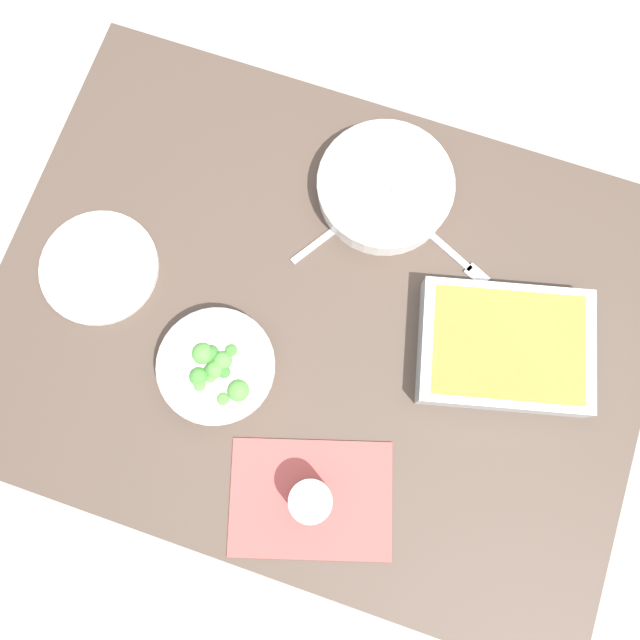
{
  "coord_description": "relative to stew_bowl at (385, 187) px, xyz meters",
  "views": [
    {
      "loc": [
        -0.08,
        0.24,
        1.91
      ],
      "look_at": [
        0.0,
        0.0,
        0.74
      ],
      "focal_mm": 36.62,
      "sensor_mm": 36.0,
      "label": 1
    }
  ],
  "objects": [
    {
      "name": "placemat",
      "position": [
        -0.05,
        0.58,
        -0.03
      ],
      "size": [
        0.33,
        0.27,
        0.0
      ],
      "primitive_type": "cube",
      "rotation": [
        0.0,
        0.0,
        0.3
      ],
      "color": "#B24C47",
      "rests_on": "dining_table"
    },
    {
      "name": "broccoli_bowl",
      "position": [
        0.18,
        0.42,
        -0.0
      ],
      "size": [
        0.21,
        0.21,
        0.07
      ],
      "color": "white",
      "rests_on": "dining_table"
    },
    {
      "name": "ground_plane",
      "position": [
        0.04,
        0.27,
        -0.77
      ],
      "size": [
        6.0,
        6.0,
        0.0
      ],
      "primitive_type": "plane",
      "color": "#B2A899"
    },
    {
      "name": "stew_bowl",
      "position": [
        0.0,
        0.0,
        0.0
      ],
      "size": [
        0.26,
        0.26,
        0.06
      ],
      "color": "white",
      "rests_on": "dining_table"
    },
    {
      "name": "side_plate",
      "position": [
        0.46,
        0.31,
        -0.03
      ],
      "size": [
        0.22,
        0.22,
        0.01
      ],
      "primitive_type": "cylinder",
      "color": "silver",
      "rests_on": "dining_table"
    },
    {
      "name": "drink_cup",
      "position": [
        -0.05,
        0.58,
        0.01
      ],
      "size": [
        0.07,
        0.07,
        0.08
      ],
      "color": "#B2BCC6",
      "rests_on": "dining_table"
    },
    {
      "name": "fork_on_table",
      "position": [
        -0.17,
        0.08,
        -0.03
      ],
      "size": [
        0.17,
        0.09,
        0.01
      ],
      "color": "silver",
      "rests_on": "dining_table"
    },
    {
      "name": "spoon_by_stew",
      "position": [
        0.06,
        0.09,
        -0.03
      ],
      "size": [
        0.11,
        0.16,
        0.01
      ],
      "color": "silver",
      "rests_on": "dining_table"
    },
    {
      "name": "baking_dish",
      "position": [
        -0.29,
        0.22,
        0.0
      ],
      "size": [
        0.34,
        0.29,
        0.06
      ],
      "color": "silver",
      "rests_on": "dining_table"
    },
    {
      "name": "dining_table",
      "position": [
        0.04,
        0.27,
        -0.12
      ],
      "size": [
        1.2,
        0.9,
        0.74
      ],
      "color": "#4C3D33",
      "rests_on": "ground_plane"
    }
  ]
}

